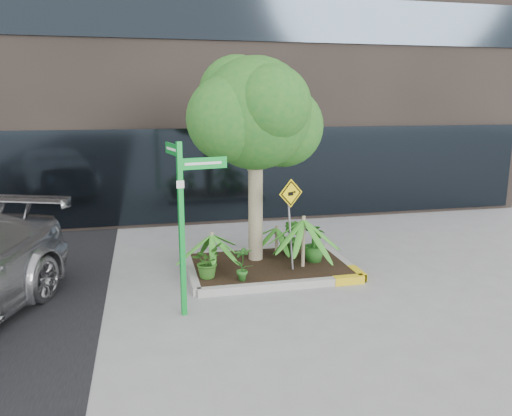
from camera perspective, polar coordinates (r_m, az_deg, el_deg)
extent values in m
plane|color=gray|center=(10.09, 0.79, -7.76)|extent=(80.00, 80.00, 0.00)
cube|color=#9E9E99|center=(11.41, 0.11, -4.98)|extent=(3.20, 0.15, 0.15)
cube|color=#9E9E99|center=(9.39, 3.15, -8.85)|extent=(3.20, 0.15, 0.15)
cube|color=#9E9E99|center=(10.13, -7.40, -7.33)|extent=(0.15, 2.20, 0.15)
cube|color=#9E9E99|center=(10.88, 9.72, -6.03)|extent=(0.15, 2.20, 0.15)
cube|color=gold|center=(9.81, 10.55, -8.11)|extent=(0.60, 0.17, 0.15)
cube|color=black|center=(10.37, 1.48, -6.49)|extent=(3.05, 2.05, 0.06)
cylinder|color=tan|center=(10.34, -0.05, 0.83)|extent=(0.30, 0.30, 2.81)
cylinder|color=tan|center=(10.20, 0.46, 6.54)|extent=(0.53, 0.15, 0.91)
sphere|color=#1B6120|center=(10.14, -0.06, 10.75)|extent=(2.25, 2.25, 2.25)
sphere|color=#1B6120|center=(10.58, 3.12, 9.27)|extent=(1.69, 1.69, 1.69)
sphere|color=#1B6120|center=(9.85, -3.06, 10.14)|extent=(1.69, 1.69, 1.69)
sphere|color=#1B6120|center=(9.63, 1.81, 11.78)|extent=(1.50, 1.50, 1.50)
sphere|color=#1B6120|center=(10.54, -2.17, 12.84)|extent=(1.59, 1.59, 1.59)
cylinder|color=tan|center=(10.08, 5.42, -3.82)|extent=(0.07, 0.07, 1.05)
cylinder|color=tan|center=(9.95, -5.07, -4.87)|extent=(0.07, 0.07, 0.76)
cylinder|color=tan|center=(10.91, 2.36, -3.66)|extent=(0.07, 0.07, 0.63)
imported|color=#285B1A|center=(9.53, -5.65, -6.04)|extent=(0.79, 0.79, 0.64)
imported|color=#23601C|center=(10.46, 6.66, -3.94)|extent=(0.63, 0.63, 0.80)
imported|color=#24601D|center=(9.32, -1.54, -6.31)|extent=(0.39, 0.39, 0.67)
imported|color=#235C1A|center=(10.83, 4.16, -3.32)|extent=(0.61, 0.61, 0.80)
cube|color=#0D942C|center=(8.00, -8.50, -2.64)|extent=(0.10, 0.10, 2.83)
cube|color=#0D942C|center=(7.91, -6.05, 5.11)|extent=(0.78, 0.18, 0.18)
cube|color=#0D942C|center=(8.14, -9.53, 6.64)|extent=(0.18, 0.78, 0.18)
cube|color=white|center=(7.89, -6.04, 5.09)|extent=(0.60, 0.13, 0.04)
cube|color=white|center=(8.14, -9.64, 6.64)|extent=(0.13, 0.60, 0.04)
cube|color=white|center=(7.80, -8.65, 2.68)|extent=(0.12, 0.03, 0.12)
cylinder|color=slate|center=(9.85, 3.92, -2.30)|extent=(0.13, 0.24, 1.66)
cube|color=yellow|center=(9.68, 4.01, 1.70)|extent=(0.53, 0.22, 0.56)
cube|color=black|center=(9.67, 4.02, 1.69)|extent=(0.46, 0.18, 0.50)
cube|color=yellow|center=(9.67, 4.03, 1.68)|extent=(0.39, 0.16, 0.42)
cube|color=black|center=(9.66, 3.99, 1.62)|extent=(0.12, 0.05, 0.07)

